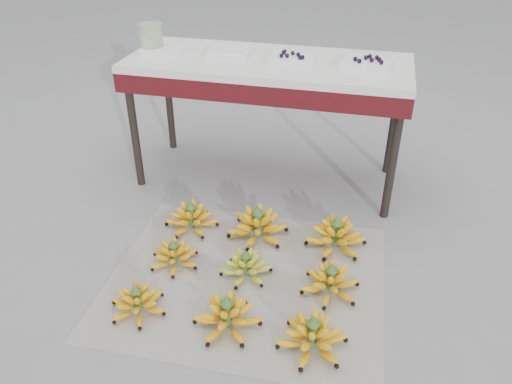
% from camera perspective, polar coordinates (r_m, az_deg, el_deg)
% --- Properties ---
extents(ground, '(60.00, 60.00, 0.00)m').
position_cam_1_polar(ground, '(2.40, -2.71, -8.87)').
color(ground, gray).
rests_on(ground, ground).
extents(newspaper_mat, '(1.28, 1.08, 0.01)m').
position_cam_1_polar(newspaper_mat, '(2.35, -1.14, -9.94)').
color(newspaper_mat, white).
rests_on(newspaper_mat, ground).
extents(bunch_front_left, '(0.31, 0.31, 0.15)m').
position_cam_1_polar(bunch_front_left, '(2.22, -13.37, -12.18)').
color(bunch_front_left, '#E1B500').
rests_on(bunch_front_left, newspaper_mat).
extents(bunch_front_center, '(0.32, 0.32, 0.17)m').
position_cam_1_polar(bunch_front_center, '(2.10, -3.32, -13.97)').
color(bunch_front_center, '#E1B500').
rests_on(bunch_front_center, newspaper_mat).
extents(bunch_front_right, '(0.33, 0.33, 0.17)m').
position_cam_1_polar(bunch_front_right, '(2.03, 6.46, -16.08)').
color(bunch_front_right, '#E1B500').
rests_on(bunch_front_right, newspaper_mat).
extents(bunch_mid_left, '(0.31, 0.31, 0.14)m').
position_cam_1_polar(bunch_mid_left, '(2.43, -9.33, -7.19)').
color(bunch_mid_left, '#E1B500').
rests_on(bunch_mid_left, newspaper_mat).
extents(bunch_mid_center, '(0.28, 0.28, 0.15)m').
position_cam_1_polar(bunch_mid_center, '(2.33, -1.15, -8.52)').
color(bunch_mid_center, olive).
rests_on(bunch_mid_center, newspaper_mat).
extents(bunch_mid_right, '(0.35, 0.35, 0.16)m').
position_cam_1_polar(bunch_mid_right, '(2.27, 8.50, -10.14)').
color(bunch_mid_right, '#E1B500').
rests_on(bunch_mid_right, newspaper_mat).
extents(bunch_back_left, '(0.33, 0.33, 0.17)m').
position_cam_1_polar(bunch_back_left, '(2.65, -7.39, -3.01)').
color(bunch_back_left, '#E1B500').
rests_on(bunch_back_left, newspaper_mat).
extents(bunch_back_center, '(0.40, 0.40, 0.19)m').
position_cam_1_polar(bunch_back_center, '(2.56, 0.19, -3.90)').
color(bunch_back_center, '#E1B500').
rests_on(bunch_back_center, newspaper_mat).
extents(bunch_back_right, '(0.35, 0.35, 0.18)m').
position_cam_1_polar(bunch_back_right, '(2.53, 9.12, -5.01)').
color(bunch_back_right, '#E1B500').
rests_on(bunch_back_right, newspaper_mat).
extents(vendor_table, '(1.55, 0.62, 0.75)m').
position_cam_1_polar(vendor_table, '(2.85, 1.35, 13.27)').
color(vendor_table, black).
rests_on(vendor_table, ground).
extents(tray_far_left, '(0.24, 0.18, 0.04)m').
position_cam_1_polar(tray_far_left, '(2.96, -10.45, 15.61)').
color(tray_far_left, silver).
rests_on(tray_far_left, vendor_table).
extents(tray_left, '(0.23, 0.17, 0.04)m').
position_cam_1_polar(tray_left, '(2.88, -2.98, 15.64)').
color(tray_left, silver).
rests_on(tray_left, vendor_table).
extents(tray_right, '(0.24, 0.18, 0.06)m').
position_cam_1_polar(tray_right, '(2.75, 4.17, 14.86)').
color(tray_right, silver).
rests_on(tray_right, vendor_table).
extents(tray_far_right, '(0.27, 0.21, 0.06)m').
position_cam_1_polar(tray_far_right, '(2.73, 12.52, 14.07)').
color(tray_far_right, silver).
rests_on(tray_far_right, vendor_table).
extents(glass_jar, '(0.17, 0.17, 0.16)m').
position_cam_1_polar(glass_jar, '(2.98, -11.87, 16.82)').
color(glass_jar, beige).
rests_on(glass_jar, vendor_table).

